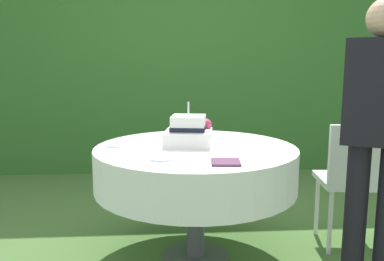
% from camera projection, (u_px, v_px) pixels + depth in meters
% --- Properties ---
extents(ground_plane, '(20.00, 20.00, 0.00)m').
position_uv_depth(ground_plane, '(195.00, 257.00, 2.60)').
color(ground_plane, '#476B33').
extents(foliage_hedge, '(6.90, 0.57, 2.97)m').
position_uv_depth(foliage_hedge, '(180.00, 47.00, 4.72)').
color(foliage_hedge, '#336628').
rests_on(foliage_hedge, ground_plane).
extents(cake_table, '(1.28, 1.28, 0.75)m').
position_uv_depth(cake_table, '(196.00, 167.00, 2.50)').
color(cake_table, '#4C4C51').
rests_on(cake_table, ground_plane).
extents(wedding_cake, '(0.34, 0.34, 0.28)m').
position_uv_depth(wedding_cake, '(189.00, 132.00, 2.51)').
color(wedding_cake, white).
rests_on(wedding_cake, cake_table).
extents(serving_plate_near, '(0.14, 0.14, 0.01)m').
position_uv_depth(serving_plate_near, '(217.00, 136.00, 2.80)').
color(serving_plate_near, white).
rests_on(serving_plate_near, cake_table).
extents(serving_plate_far, '(0.11, 0.11, 0.01)m').
position_uv_depth(serving_plate_far, '(115.00, 146.00, 2.48)').
color(serving_plate_far, white).
rests_on(serving_plate_far, cake_table).
extents(serving_plate_left, '(0.12, 0.12, 0.01)m').
position_uv_depth(serving_plate_left, '(162.00, 159.00, 2.13)').
color(serving_plate_left, white).
rests_on(serving_plate_left, cake_table).
extents(napkin_stack, '(0.16, 0.16, 0.01)m').
position_uv_depth(napkin_stack, '(226.00, 162.00, 2.05)').
color(napkin_stack, '#603856').
rests_on(napkin_stack, cake_table).
extents(garden_chair, '(0.44, 0.44, 0.89)m').
position_uv_depth(garden_chair, '(353.00, 174.00, 2.63)').
color(garden_chair, white).
rests_on(garden_chair, ground_plane).
extents(standing_person, '(0.41, 0.35, 1.60)m').
position_uv_depth(standing_person, '(378.00, 130.00, 2.05)').
color(standing_person, black).
rests_on(standing_person, ground_plane).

